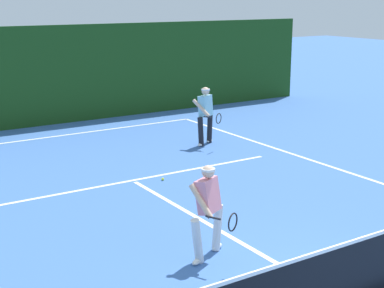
% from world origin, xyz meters
% --- Properties ---
extents(court_line_baseline_far, '(9.30, 0.10, 0.01)m').
position_xyz_m(court_line_baseline_far, '(0.00, 11.63, 0.00)').
color(court_line_baseline_far, white).
rests_on(court_line_baseline_far, ground_plane).
extents(court_line_service, '(7.58, 0.10, 0.01)m').
position_xyz_m(court_line_service, '(0.00, 6.54, 0.00)').
color(court_line_service, white).
rests_on(court_line_service, ground_plane).
extents(court_line_centre, '(0.10, 6.40, 0.01)m').
position_xyz_m(court_line_centre, '(0.00, 3.20, 0.00)').
color(court_line_centre, white).
rests_on(court_line_centre, ground_plane).
extents(tennis_net, '(10.20, 0.09, 1.09)m').
position_xyz_m(tennis_net, '(0.00, 0.00, 0.50)').
color(tennis_net, '#1E4723').
rests_on(tennis_net, ground_plane).
extents(player_near, '(0.88, 0.98, 1.55)m').
position_xyz_m(player_near, '(-0.78, 2.30, 0.85)').
color(player_near, silver).
rests_on(player_near, ground_plane).
extents(player_far, '(0.74, 0.95, 1.65)m').
position_xyz_m(player_far, '(3.27, 8.40, 0.91)').
color(player_far, black).
rests_on(player_far, ground_plane).
extents(tennis_ball, '(0.07, 0.07, 0.07)m').
position_xyz_m(tennis_ball, '(0.59, 6.17, 0.03)').
color(tennis_ball, '#D1E033').
rests_on(tennis_ball, ground_plane).
extents(back_fence_windscreen, '(21.67, 0.12, 3.21)m').
position_xyz_m(back_fence_windscreen, '(0.00, 13.33, 1.60)').
color(back_fence_windscreen, '#1A4216').
rests_on(back_fence_windscreen, ground_plane).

